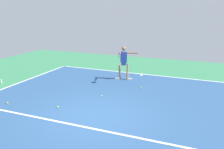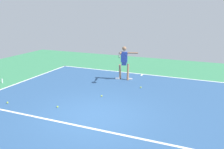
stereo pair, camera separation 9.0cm
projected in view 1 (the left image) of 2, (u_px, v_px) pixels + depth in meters
The scene contains 11 objects.
ground_plane at pixel (95, 115), 8.79m from camera, with size 22.63×22.63×0.00m, color #388456.
court_surface at pixel (95, 115), 8.79m from camera, with size 10.94×12.63×0.00m, color #2D5484.
court_line_baseline_near at pixel (142, 74), 14.38m from camera, with size 10.94×0.10×0.01m, color white.
court_line_service at pixel (82, 126), 7.97m from camera, with size 8.20×0.10×0.01m, color white.
court_line_centre_mark at pixel (141, 75), 14.20m from camera, with size 0.10×0.30×0.01m, color white.
tennis_player at pixel (124, 61), 13.00m from camera, with size 1.17×1.32×1.82m.
tennis_ball_near_player at pixel (7, 103), 9.87m from camera, with size 0.07×0.07×0.07m, color #CCE033.
tennis_ball_centre_court at pixel (102, 96), 10.67m from camera, with size 0.07×0.07×0.07m, color #CCE033.
tennis_ball_far_corner at pixel (58, 107), 9.47m from camera, with size 0.07×0.07×0.07m, color #C6E53D.
tennis_ball_by_baseline at pixel (141, 87), 11.86m from camera, with size 0.07×0.07×0.07m, color #C6E53D.
water_bottle at pixel (1, 81), 12.58m from camera, with size 0.07×0.07×0.22m, color white.
Camera 1 is at (-3.70, 7.24, 3.70)m, focal length 39.24 mm.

